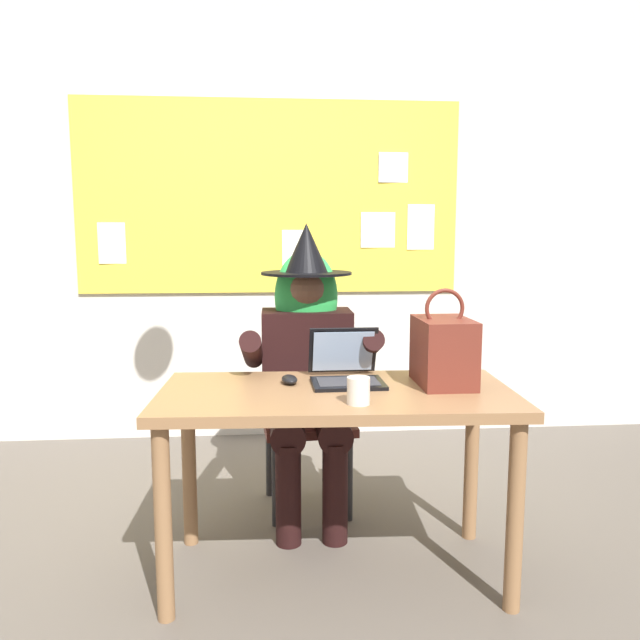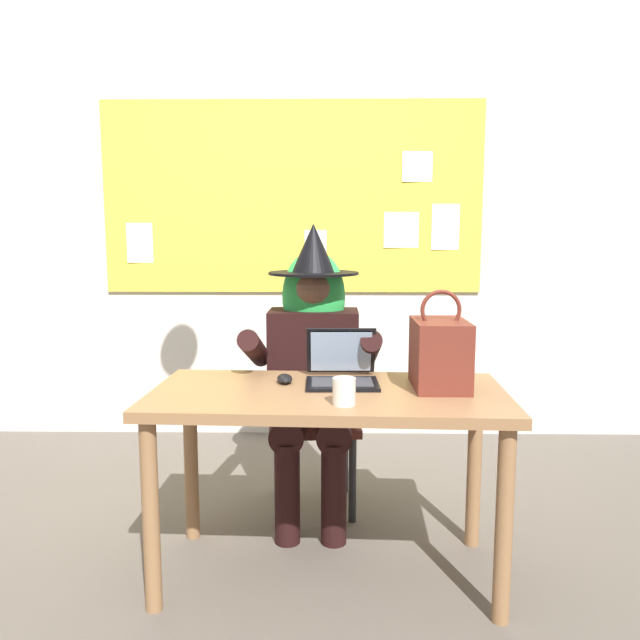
% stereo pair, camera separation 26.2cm
% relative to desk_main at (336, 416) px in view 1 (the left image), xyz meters
% --- Properties ---
extents(ground_plane, '(24.00, 24.00, 0.00)m').
position_rel_desk_main_xyz_m(ground_plane, '(-0.23, 0.02, -0.64)').
color(ground_plane, '#5B544C').
extents(wall_back_bulletin, '(6.59, 1.96, 2.93)m').
position_rel_desk_main_xyz_m(wall_back_bulletin, '(-0.23, 1.78, 0.84)').
color(wall_back_bulletin, silver).
rests_on(wall_back_bulletin, ground).
extents(desk_main, '(1.36, 0.71, 0.74)m').
position_rel_desk_main_xyz_m(desk_main, '(0.00, 0.00, 0.00)').
color(desk_main, '#8E6642').
rests_on(desk_main, ground).
extents(chair_at_desk, '(0.45, 0.45, 0.90)m').
position_rel_desk_main_xyz_m(chair_at_desk, '(-0.08, 0.69, -0.14)').
color(chair_at_desk, '#4C1E19').
rests_on(chair_at_desk, ground).
extents(person_costumed, '(0.59, 0.68, 1.37)m').
position_rel_desk_main_xyz_m(person_costumed, '(-0.07, 0.57, 0.14)').
color(person_costumed, black).
rests_on(person_costumed, ground).
extents(laptop, '(0.29, 0.30, 0.21)m').
position_rel_desk_main_xyz_m(laptop, '(0.05, 0.13, 0.15)').
color(laptop, black).
rests_on(laptop, desk_main).
extents(computer_mouse, '(0.07, 0.11, 0.03)m').
position_rel_desk_main_xyz_m(computer_mouse, '(-0.17, 0.12, 0.12)').
color(computer_mouse, black).
rests_on(computer_mouse, desk_main).
extents(handbag, '(0.20, 0.30, 0.38)m').
position_rel_desk_main_xyz_m(handbag, '(0.43, 0.06, 0.24)').
color(handbag, maroon).
rests_on(handbag, desk_main).
extents(coffee_mug, '(0.08, 0.08, 0.09)m').
position_rel_desk_main_xyz_m(coffee_mug, '(0.06, -0.20, 0.15)').
color(coffee_mug, silver).
rests_on(coffee_mug, desk_main).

